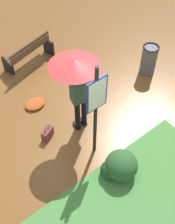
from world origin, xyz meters
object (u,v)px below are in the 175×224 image
Objects in this scene: park_bench at (29,51)px; info_sign_post at (96,104)px; trash_bin at (149,60)px; person_with_umbrella at (77,77)px; handbag at (48,133)px.

info_sign_post is at bearing 82.44° from park_bench.
info_sign_post is 3.04m from trash_bin.
park_bench is (-0.34, -2.61, -1.15)m from person_with_umbrella.
trash_bin is (-2.23, 2.25, 0.02)m from park_bench.
trash_bin reaches higher than handbag.
info_sign_post reaches higher than handbag.
info_sign_post is at bearing 21.36° from trash_bin.
handbag is at bearing 66.88° from park_bench.
person_with_umbrella reaches higher than park_bench.
info_sign_post reaches higher than trash_bin.
info_sign_post is 1.70m from handbag.
handbag is 0.26× the size of park_bench.
person_with_umbrella is at bearing 7.83° from trash_bin.
person_with_umbrella reaches higher than trash_bin.
info_sign_post is 2.76× the size of trash_bin.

